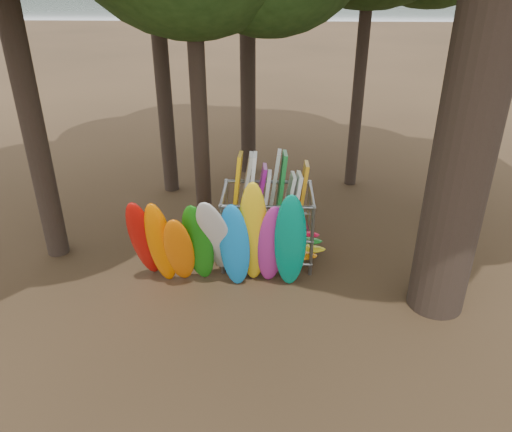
{
  "coord_description": "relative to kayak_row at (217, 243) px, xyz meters",
  "views": [
    {
      "loc": [
        0.64,
        -9.48,
        7.04
      ],
      "look_at": [
        0.25,
        1.5,
        1.4
      ],
      "focal_mm": 35.0,
      "sensor_mm": 36.0,
      "label": 1
    }
  ],
  "objects": [
    {
      "name": "ground",
      "position": [
        0.6,
        -0.26,
        -1.33
      ],
      "size": [
        120.0,
        120.0,
        0.0
      ],
      "primitive_type": "plane",
      "color": "#47331E",
      "rests_on": "ground"
    },
    {
      "name": "lake",
      "position": [
        0.6,
        59.74,
        -1.33
      ],
      "size": [
        160.0,
        160.0,
        0.0
      ],
      "primitive_type": "plane",
      "color": "gray",
      "rests_on": "ground"
    },
    {
      "name": "kayak_row",
      "position": [
        0.0,
        0.0,
        0.0
      ],
      "size": [
        4.07,
        2.08,
        3.18
      ],
      "color": "#B00D07",
      "rests_on": "ground"
    },
    {
      "name": "storage_rack",
      "position": [
        1.13,
        1.57,
        -0.4
      ],
      "size": [
        3.04,
        1.63,
        2.91
      ],
      "color": "slate",
      "rests_on": "ground"
    }
  ]
}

